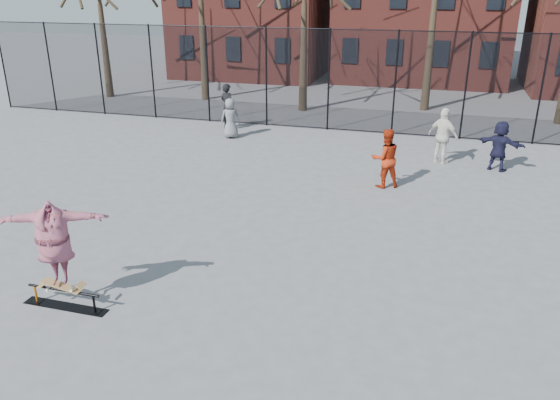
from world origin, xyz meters
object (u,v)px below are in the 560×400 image
(bystander_white, at_px, (443,136))
(bystander_navy, at_px, (499,146))
(bystander_red, at_px, (385,158))
(skater, at_px, (55,245))
(skateboard, at_px, (62,287))
(bystander_grey, at_px, (230,118))
(skate_rail, at_px, (65,300))
(bystander_black, at_px, (228,106))

(bystander_white, relative_size, bystander_navy, 1.15)
(bystander_red, bearing_deg, skater, 32.37)
(bystander_white, bearing_deg, skateboard, 91.55)
(skater, distance_m, bystander_navy, 13.55)
(bystander_grey, distance_m, bystander_red, 7.39)
(bystander_navy, bearing_deg, skate_rail, 74.82)
(bystander_red, bearing_deg, bystander_white, -145.60)
(skateboard, xyz_separation_m, bystander_white, (6.58, 10.95, 0.51))
(bystander_grey, bearing_deg, bystander_navy, 146.68)
(bystander_grey, height_order, bystander_black, bystander_black)
(skater, xyz_separation_m, bystander_black, (-1.91, 13.34, -0.34))
(skateboard, distance_m, bystander_white, 12.78)
(skateboard, height_order, skater, skater)
(bystander_grey, bearing_deg, bystander_black, -89.88)
(skateboard, distance_m, bystander_navy, 13.55)
(skate_rail, distance_m, skateboard, 0.28)
(skate_rail, bearing_deg, skateboard, -180.00)
(bystander_navy, bearing_deg, bystander_grey, 14.62)
(skateboard, relative_size, bystander_navy, 0.52)
(skate_rail, height_order, skateboard, skateboard)
(skateboard, height_order, bystander_grey, bystander_grey)
(skate_rail, bearing_deg, bystander_white, 59.08)
(bystander_white, bearing_deg, bystander_black, 16.82)
(bystander_black, bearing_deg, bystander_grey, 139.54)
(skater, xyz_separation_m, bystander_white, (6.58, 10.95, -0.34))
(skate_rail, distance_m, bystander_white, 12.78)
(bystander_red, relative_size, bystander_navy, 1.08)
(bystander_red, xyz_separation_m, bystander_navy, (3.31, 2.55, -0.06))
(skate_rail, bearing_deg, bystander_red, 58.59)
(bystander_navy, bearing_deg, bystander_white, 14.33)
(bystander_black, xyz_separation_m, bystander_navy, (10.22, -2.64, -0.12))
(skate_rail, distance_m, bystander_black, 13.50)
(skater, relative_size, bystander_red, 1.13)
(skate_rail, relative_size, bystander_grey, 1.10)
(skateboard, distance_m, bystander_grey, 12.11)
(bystander_black, xyz_separation_m, bystander_red, (6.90, -5.19, -0.06))
(skateboard, bearing_deg, bystander_navy, 52.16)
(skater, bearing_deg, bystander_red, 35.76)
(bystander_black, xyz_separation_m, bystander_white, (8.48, -2.39, -0.00))
(skate_rail, xyz_separation_m, skater, (-0.02, -0.00, 1.12))
(skate_rail, xyz_separation_m, bystander_navy, (8.29, 10.69, 0.66))
(bystander_black, distance_m, bystander_white, 8.81)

